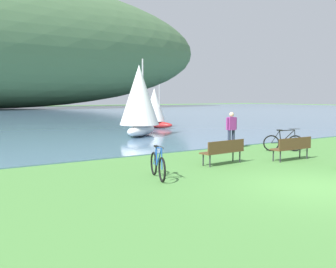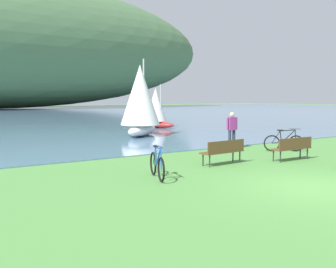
{
  "view_description": "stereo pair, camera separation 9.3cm",
  "coord_description": "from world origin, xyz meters",
  "views": [
    {
      "loc": [
        -8.96,
        -6.24,
        2.42
      ],
      "look_at": [
        -0.71,
        6.01,
        1.0
      ],
      "focal_mm": 41.63,
      "sensor_mm": 36.0,
      "label": 1
    },
    {
      "loc": [
        -8.88,
        -6.29,
        2.42
      ],
      "look_at": [
        -0.71,
        6.01,
        1.0
      ],
      "focal_mm": 41.63,
      "sensor_mm": 36.0,
      "label": 2
    }
  ],
  "objects": [
    {
      "name": "person_at_shoreline",
      "position": [
        3.51,
        7.01,
        0.98
      ],
      "size": [
        0.61,
        0.25,
        1.71
      ],
      "color": "#282D47",
      "rests_on": "ground"
    },
    {
      "name": "park_bench_further_along",
      "position": [
        0.38,
        4.07,
        0.52
      ],
      "size": [
        1.83,
        0.61,
        0.88
      ],
      "color": "brown",
      "rests_on": "ground"
    },
    {
      "name": "ground_plane",
      "position": [
        0.0,
        0.0,
        0.0
      ],
      "size": [
        200.0,
        200.0,
        0.0
      ],
      "primitive_type": "plane",
      "color": "#518E42"
    },
    {
      "name": "bicycle_beside_path",
      "position": [
        4.89,
        5.13,
        0.4
      ],
      "size": [
        1.44,
        1.13,
        1.01
      ],
      "color": "black",
      "rests_on": "ground"
    },
    {
      "name": "bicycle_leaning_near_bench",
      "position": [
        -2.86,
        3.36,
        0.4
      ],
      "size": [
        0.63,
        1.69,
        1.01
      ],
      "color": "black",
      "rests_on": "ground"
    },
    {
      "name": "sailboat_far_off",
      "position": [
        6.9,
        19.13,
        1.6
      ],
      "size": [
        2.15,
        2.93,
        3.32
      ],
      "color": "#B22323",
      "rests_on": "bay_water"
    },
    {
      "name": "sailboat_mid_bay",
      "position": [
        2.69,
        14.11,
        2.24
      ],
      "size": [
        3.81,
        3.65,
        4.68
      ],
      "color": "white",
      "rests_on": "bay_water"
    },
    {
      "name": "park_bench_near_camera",
      "position": [
        3.17,
        3.29,
        0.52
      ],
      "size": [
        1.81,
        0.51,
        0.88
      ],
      "color": "brown",
      "rests_on": "ground"
    }
  ]
}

